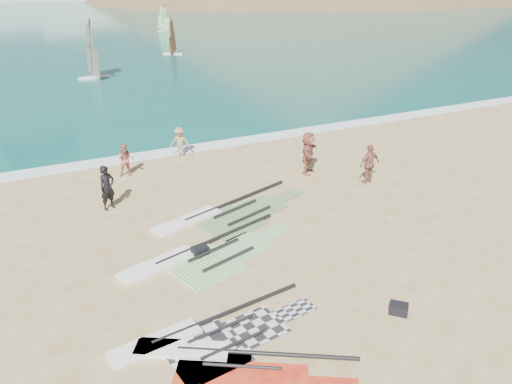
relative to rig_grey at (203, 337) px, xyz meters
name	(u,v)px	position (x,y,z in m)	size (l,w,h in m)	color
ground	(303,271)	(3.89, 1.57, -0.05)	(300.00, 300.00, 0.00)	#D8B67E
sea	(28,6)	(3.89, 133.57, -0.05)	(300.00, 240.00, 0.06)	#0B504C
surf_line	(179,151)	(3.89, 13.87, -0.05)	(300.00, 1.20, 0.04)	white
rig_grey	(203,337)	(0.00, 0.00, 0.00)	(5.61, 2.48, 0.20)	#262528
rig_green	(200,257)	(1.27, 3.67, 0.00)	(6.34, 3.47, 0.20)	green
rig_orange	(224,214)	(3.13, 6.13, 0.00)	(6.60, 3.74, 0.21)	orange
rig_red	(223,366)	(0.05, -1.16, 0.00)	(4.88, 4.00, 0.20)	#BF0518
gear_bag_near	(200,251)	(1.33, 3.85, 0.11)	(0.50, 0.36, 0.32)	black
gear_bag_far	(399,309)	(5.13, -1.38, 0.10)	(0.49, 0.35, 0.30)	black
person_wetsuit	(107,188)	(-0.63, 8.67, 0.84)	(0.65, 0.43, 1.78)	black
beachgoer_left	(126,160)	(0.75, 11.70, 0.72)	(0.75, 0.58, 1.53)	#B26758
beachgoer_mid	(180,142)	(3.71, 13.07, 0.71)	(0.98, 0.56, 1.52)	#A37E59
beachgoer_back	(369,164)	(10.03, 6.31, 0.83)	(1.03, 0.43, 1.75)	#98584A
beachgoer_right	(308,153)	(8.24, 8.44, 0.92)	(1.81, 0.58, 1.95)	#A45C4B
windsurfer_left	(93,62)	(3.25, 34.65, 1.34)	(2.78, 3.26, 4.91)	white
windsurfer_centre	(173,43)	(13.13, 44.15, 1.13)	(2.15, 2.26, 3.93)	white
windsurfer_right	(164,23)	(18.58, 65.81, 1.11)	(2.11, 2.24, 3.82)	white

